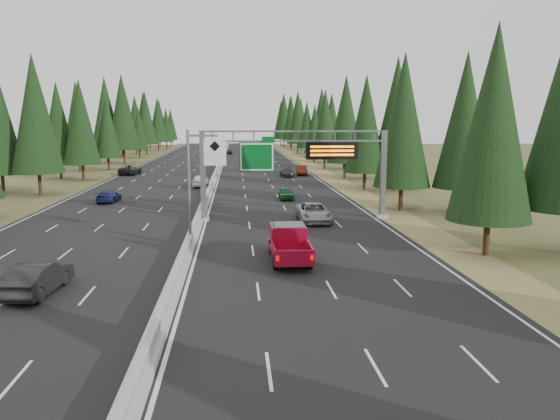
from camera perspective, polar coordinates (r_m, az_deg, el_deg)
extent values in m
cube|color=black|center=(92.68, -6.60, 3.84)|extent=(32.00, 260.00, 0.08)
cube|color=olive|center=(93.77, 4.36, 3.93)|extent=(3.60, 260.00, 0.06)
cube|color=#434520|center=(94.98, -17.42, 3.60)|extent=(3.60, 260.00, 0.06)
cube|color=#969791|center=(92.67, -6.60, 3.95)|extent=(0.70, 260.00, 0.30)
cube|color=#969791|center=(92.63, -6.61, 4.20)|extent=(0.30, 260.00, 0.60)
cube|color=slate|center=(47.54, -8.06, 3.53)|extent=(0.45, 0.45, 7.80)
cube|color=#969791|center=(48.05, -7.96, -0.92)|extent=(0.90, 0.90, 0.30)
cube|color=slate|center=(49.20, 10.74, 3.65)|extent=(0.45, 0.45, 7.80)
cube|color=#969791|center=(49.70, 10.61, -0.66)|extent=(0.90, 0.90, 0.30)
cube|color=slate|center=(47.51, 1.52, 8.23)|extent=(15.85, 0.35, 0.16)
cube|color=slate|center=(47.53, 1.52, 7.22)|extent=(15.85, 0.35, 0.16)
cube|color=#054C19|center=(47.11, -2.44, 5.58)|extent=(3.00, 0.10, 2.50)
cube|color=silver|center=(47.05, -2.44, 5.57)|extent=(2.85, 0.02, 2.35)
cube|color=#054C19|center=(47.09, -1.23, 7.41)|extent=(1.10, 0.10, 0.45)
cube|color=black|center=(47.72, 5.43, 6.19)|extent=(4.50, 0.40, 1.50)
cube|color=orange|center=(47.49, 5.48, 6.60)|extent=(3.80, 0.02, 0.18)
cube|color=orange|center=(47.51, 5.47, 6.18)|extent=(3.80, 0.02, 0.18)
cube|color=orange|center=(47.53, 5.47, 5.76)|extent=(3.80, 0.02, 0.18)
cylinder|color=slate|center=(37.64, -9.48, 2.18)|extent=(0.20, 0.20, 8.00)
cube|color=#969791|center=(38.30, -9.32, -3.62)|extent=(0.50, 0.50, 0.20)
cube|color=slate|center=(37.31, -8.08, 7.70)|extent=(2.00, 0.15, 0.15)
cube|color=silver|center=(37.19, -6.82, 6.02)|extent=(1.50, 0.06, 1.80)
cylinder|color=black|center=(37.66, 20.76, -2.77)|extent=(0.40, 0.40, 2.35)
cone|color=black|center=(36.92, 21.41, 8.48)|extent=(5.30, 5.30, 12.36)
cylinder|color=black|center=(54.17, 12.49, 1.14)|extent=(0.40, 0.40, 2.42)
cone|color=black|center=(53.66, 12.77, 9.15)|extent=(5.44, 5.44, 12.69)
cylinder|color=black|center=(54.76, 18.36, 0.97)|extent=(0.40, 0.40, 2.42)
cone|color=black|center=(54.26, 18.76, 8.89)|extent=(5.44, 5.44, 12.69)
cylinder|color=black|center=(69.88, 8.81, 2.97)|extent=(0.40, 0.40, 2.31)
cone|color=black|center=(69.49, 8.96, 8.91)|extent=(5.21, 5.21, 12.15)
cylinder|color=black|center=(70.71, 11.88, 3.10)|extent=(0.40, 0.40, 2.66)
cone|color=black|center=(70.34, 12.10, 9.86)|extent=(5.99, 5.99, 13.99)
cylinder|color=black|center=(83.91, 6.78, 4.10)|extent=(0.40, 0.40, 2.49)
cone|color=black|center=(83.59, 6.88, 9.42)|extent=(5.60, 5.60, 13.07)
cylinder|color=black|center=(85.55, 8.87, 3.94)|extent=(0.40, 0.40, 1.84)
cone|color=black|center=(85.23, 8.96, 7.80)|extent=(4.15, 4.15, 9.68)
cylinder|color=black|center=(100.48, 4.68, 4.92)|extent=(0.40, 0.40, 2.31)
cone|color=black|center=(100.20, 4.73, 9.04)|extent=(5.21, 5.21, 12.15)
cylinder|color=black|center=(102.98, 6.69, 4.93)|extent=(0.40, 0.40, 2.09)
cone|color=black|center=(102.70, 6.76, 8.57)|extent=(4.71, 4.71, 10.98)
cylinder|color=black|center=(118.06, 3.61, 5.48)|extent=(0.40, 0.40, 1.99)
cone|color=black|center=(117.83, 3.64, 8.49)|extent=(4.47, 4.47, 10.42)
cylinder|color=black|center=(118.08, 5.34, 5.55)|extent=(0.40, 0.40, 2.36)
cone|color=black|center=(117.84, 5.40, 9.13)|extent=(5.30, 5.30, 12.38)
cylinder|color=black|center=(136.40, 2.79, 6.03)|extent=(0.40, 0.40, 2.20)
cone|color=black|center=(136.19, 2.82, 8.92)|extent=(4.94, 4.94, 11.53)
cylinder|color=black|center=(135.46, 4.32, 6.10)|extent=(0.40, 0.40, 2.71)
cone|color=black|center=(135.28, 4.37, 9.68)|extent=(6.09, 6.09, 14.21)
cylinder|color=black|center=(149.78, 1.85, 6.42)|extent=(0.40, 0.40, 2.72)
cone|color=black|center=(149.61, 1.87, 9.68)|extent=(6.13, 6.13, 14.31)
cylinder|color=black|center=(151.51, 3.57, 6.30)|extent=(0.40, 0.40, 1.97)
cone|color=black|center=(151.32, 3.59, 8.63)|extent=(4.44, 4.44, 10.35)
cylinder|color=black|center=(168.52, 1.18, 6.71)|extent=(0.40, 0.40, 2.62)
cone|color=black|center=(168.37, 1.19, 9.50)|extent=(5.89, 5.89, 13.74)
cylinder|color=black|center=(168.38, 2.16, 6.69)|extent=(0.40, 0.40, 2.53)
cone|color=black|center=(168.22, 2.18, 9.38)|extent=(5.69, 5.69, 13.27)
cylinder|color=black|center=(183.99, 0.40, 6.97)|extent=(0.40, 0.40, 2.92)
cone|color=black|center=(183.86, 0.40, 9.81)|extent=(6.56, 6.56, 15.31)
cylinder|color=black|center=(186.49, 1.91, 6.97)|extent=(0.40, 0.40, 2.77)
cone|color=black|center=(186.36, 1.92, 9.63)|extent=(6.23, 6.23, 14.54)
cylinder|color=black|center=(203.34, 0.10, 7.14)|extent=(0.40, 0.40, 2.63)
cone|color=black|center=(203.21, 0.10, 9.45)|extent=(5.91, 5.91, 13.79)
cylinder|color=black|center=(200.59, 1.10, 7.16)|extent=(0.40, 0.40, 2.94)
cone|color=black|center=(200.48, 1.11, 9.78)|extent=(6.61, 6.61, 15.43)
cylinder|color=black|center=(70.64, -23.79, 2.50)|extent=(0.40, 0.40, 2.63)
cone|color=black|center=(70.27, -24.23, 9.16)|extent=(5.92, 5.92, 13.81)
cylinder|color=black|center=(73.43, -26.96, 2.43)|extent=(0.40, 0.40, 2.45)
cylinder|color=black|center=(86.28, -19.86, 3.72)|extent=(0.40, 0.40, 2.38)
cone|color=black|center=(85.96, -20.14, 8.67)|extent=(5.36, 5.36, 12.51)
cylinder|color=black|center=(89.18, -21.92, 3.75)|extent=(0.40, 0.40, 2.34)
cone|color=black|center=(88.87, -22.20, 8.44)|extent=(5.25, 5.25, 12.26)
cylinder|color=black|center=(104.36, -17.45, 4.64)|extent=(0.40, 0.40, 2.14)
cone|color=black|center=(104.09, -17.63, 8.30)|extent=(4.81, 4.81, 11.21)
cylinder|color=black|center=(102.94, -20.19, 4.54)|extent=(0.40, 0.40, 2.52)
cone|color=black|center=(102.68, -20.44, 8.92)|extent=(5.67, 5.67, 13.23)
cylinder|color=black|center=(118.86, -15.94, 5.41)|extent=(0.40, 0.40, 2.94)
cone|color=black|center=(118.66, -16.14, 9.84)|extent=(6.62, 6.62, 15.45)
cylinder|color=black|center=(121.02, -17.56, 5.38)|extent=(0.40, 0.40, 2.87)
cone|color=black|center=(120.82, -17.77, 9.61)|extent=(6.45, 6.45, 15.05)
cylinder|color=black|center=(136.86, -14.45, 5.72)|extent=(0.40, 0.40, 1.97)
cone|color=black|center=(136.65, -14.56, 8.29)|extent=(4.42, 4.42, 10.32)
cylinder|color=black|center=(138.41, -16.12, 5.65)|extent=(0.40, 0.40, 1.81)
cone|color=black|center=(138.22, -16.23, 8.00)|extent=(4.08, 4.08, 9.53)
cylinder|color=black|center=(151.87, -13.76, 6.19)|extent=(0.40, 0.40, 2.67)
cone|color=black|center=(151.70, -13.89, 9.34)|extent=(6.01, 6.01, 14.03)
cylinder|color=black|center=(151.85, -14.77, 6.12)|extent=(0.40, 0.40, 2.52)
cone|color=black|center=(151.68, -14.89, 9.09)|extent=(5.67, 5.67, 13.23)
cylinder|color=black|center=(170.26, -12.57, 6.51)|extent=(0.40, 0.40, 2.56)
cone|color=black|center=(170.10, -12.67, 9.21)|extent=(5.77, 5.77, 13.45)
cylinder|color=black|center=(170.13, -13.93, 6.51)|extent=(0.40, 0.40, 2.86)
cone|color=black|center=(169.99, -14.05, 9.52)|extent=(6.43, 6.43, 15.01)
cylinder|color=black|center=(184.68, -11.75, 6.66)|extent=(0.40, 0.40, 2.12)
cone|color=black|center=(184.53, -11.82, 8.72)|extent=(4.77, 4.77, 11.12)
cylinder|color=black|center=(185.95, -13.40, 6.61)|extent=(0.40, 0.40, 2.02)
cone|color=black|center=(185.80, -13.47, 8.55)|extent=(4.55, 4.55, 10.61)
cylinder|color=black|center=(203.18, -11.30, 6.90)|extent=(0.40, 0.40, 2.16)
cone|color=black|center=(203.04, -11.36, 8.80)|extent=(4.85, 4.85, 11.32)
cylinder|color=black|center=(203.38, -12.41, 6.94)|extent=(0.40, 0.40, 2.68)
cone|color=black|center=(203.25, -12.49, 9.29)|extent=(6.02, 6.02, 14.05)
imported|color=#9B9B9F|center=(47.10, 3.54, -0.26)|extent=(2.72, 5.77, 1.60)
cylinder|color=black|center=(31.94, -0.43, -5.42)|extent=(0.34, 0.92, 0.92)
cylinder|color=black|center=(32.14, 3.05, -5.34)|extent=(0.34, 0.92, 0.92)
cylinder|color=black|center=(35.61, -0.87, -3.89)|extent=(0.34, 0.92, 0.92)
cylinder|color=black|center=(35.78, 2.25, -3.83)|extent=(0.34, 0.92, 0.92)
cube|color=maroon|center=(33.87, 0.98, -4.27)|extent=(2.29, 6.42, 0.34)
cube|color=maroon|center=(34.69, 0.82, -2.59)|extent=(2.18, 2.52, 1.26)
cube|color=black|center=(34.62, 0.82, -2.03)|extent=(1.95, 2.18, 0.63)
cube|color=maroon|center=(32.02, -0.66, -4.33)|extent=(0.11, 2.75, 0.69)
cube|color=maroon|center=(32.24, 3.21, -4.25)|extent=(0.11, 2.75, 0.69)
cube|color=maroon|center=(30.78, 1.54, -4.88)|extent=(2.29, 0.11, 0.69)
imported|color=#155F26|center=(60.71, 0.63, 1.75)|extent=(1.59, 3.86, 1.31)
imported|color=#5D200D|center=(88.76, 2.28, 4.18)|extent=(1.92, 4.77, 1.54)
imported|color=black|center=(85.68, 0.77, 3.96)|extent=(2.08, 4.89, 1.41)
imported|color=silver|center=(115.22, -1.25, 5.28)|extent=(2.26, 4.73, 1.30)
imported|color=black|center=(147.25, -5.31, 6.10)|extent=(1.63, 3.98, 1.35)
imported|color=black|center=(30.00, -23.99, -6.49)|extent=(2.23, 5.11, 1.63)
imported|color=navy|center=(61.38, -17.47, 1.40)|extent=(2.13, 4.54, 1.28)
imported|color=white|center=(73.10, -8.30, 3.05)|extent=(2.14, 4.88, 1.63)
imported|color=black|center=(92.54, -15.39, 4.08)|extent=(3.21, 5.95, 1.59)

